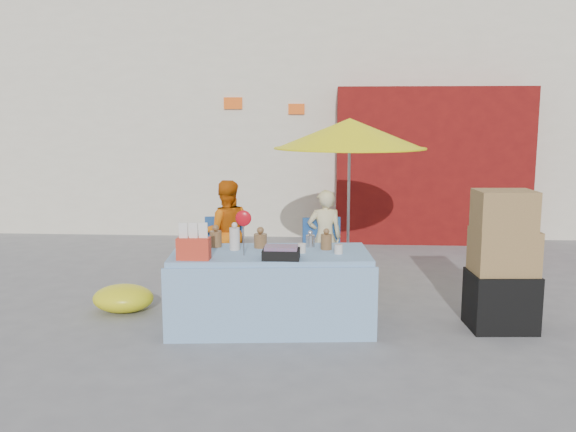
# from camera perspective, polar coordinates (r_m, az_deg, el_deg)

# --- Properties ---
(ground) EXTENTS (80.00, 80.00, 0.00)m
(ground) POSITION_cam_1_polar(r_m,az_deg,el_deg) (6.51, -0.36, -9.57)
(ground) COLOR slate
(ground) RESTS_ON ground
(backdrop) EXTENTS (14.00, 8.00, 7.80)m
(backdrop) POSITION_cam_1_polar(r_m,az_deg,el_deg) (13.71, 4.10, 13.32)
(backdrop) COLOR silver
(backdrop) RESTS_ON ground
(market_table) EXTENTS (2.08, 1.11, 1.21)m
(market_table) POSITION_cam_1_polar(r_m,az_deg,el_deg) (6.16, -1.71, -6.79)
(market_table) COLOR #83A9D2
(market_table) RESTS_ON ground
(chair_left) EXTENTS (0.56, 0.55, 0.85)m
(chair_left) POSITION_cam_1_polar(r_m,az_deg,el_deg) (7.73, -5.94, -4.63)
(chair_left) COLOR #204B94
(chair_left) RESTS_ON ground
(chair_right) EXTENTS (0.56, 0.55, 0.85)m
(chair_right) POSITION_cam_1_polar(r_m,az_deg,el_deg) (7.62, 3.39, -4.79)
(chair_right) COLOR #204B94
(chair_right) RESTS_ON ground
(vendor_orange) EXTENTS (0.72, 0.61, 1.32)m
(vendor_orange) POSITION_cam_1_polar(r_m,az_deg,el_deg) (7.77, -5.81, -1.50)
(vendor_orange) COLOR #D9610B
(vendor_orange) RESTS_ON ground
(vendor_beige) EXTENTS (0.49, 0.37, 1.21)m
(vendor_beige) POSITION_cam_1_polar(r_m,az_deg,el_deg) (7.68, 3.44, -2.02)
(vendor_beige) COLOR beige
(vendor_beige) RESTS_ON ground
(umbrella) EXTENTS (1.90, 1.90, 2.09)m
(umbrella) POSITION_cam_1_polar(r_m,az_deg,el_deg) (7.69, 5.79, 7.62)
(umbrella) COLOR gray
(umbrella) RESTS_ON ground
(box_stack) EXTENTS (0.67, 0.56, 1.40)m
(box_stack) POSITION_cam_1_polar(r_m,az_deg,el_deg) (6.40, 19.43, -4.42)
(box_stack) COLOR black
(box_stack) RESTS_ON ground
(tarp_bundle) EXTENTS (0.74, 0.63, 0.30)m
(tarp_bundle) POSITION_cam_1_polar(r_m,az_deg,el_deg) (6.93, -15.16, -7.44)
(tarp_bundle) COLOR yellow
(tarp_bundle) RESTS_ON ground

